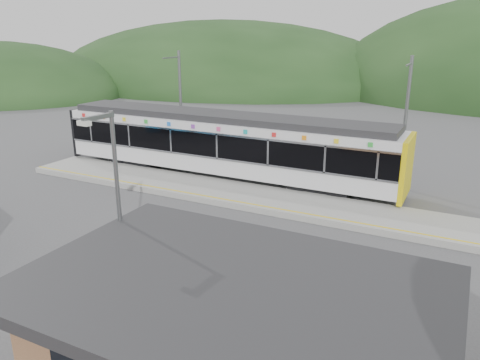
% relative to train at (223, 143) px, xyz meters
% --- Properties ---
extents(ground, '(120.00, 120.00, 0.00)m').
position_rel_train_xyz_m(ground, '(2.48, -6.00, -2.06)').
color(ground, '#4C4C4F').
rests_on(ground, ground).
extents(hills, '(146.00, 149.00, 26.00)m').
position_rel_train_xyz_m(hills, '(8.66, -0.71, -2.06)').
color(hills, '#1E3D19').
rests_on(hills, ground).
extents(platform, '(26.00, 3.20, 0.30)m').
position_rel_train_xyz_m(platform, '(2.48, -2.70, -1.91)').
color(platform, '#9E9E99').
rests_on(platform, ground).
extents(yellow_line, '(26.00, 0.10, 0.01)m').
position_rel_train_xyz_m(yellow_line, '(2.48, -4.00, -1.76)').
color(yellow_line, yellow).
rests_on(yellow_line, platform).
extents(train, '(20.44, 3.01, 3.74)m').
position_rel_train_xyz_m(train, '(0.00, 0.00, 0.00)').
color(train, black).
rests_on(train, ground).
extents(catenary_mast_west, '(0.18, 1.80, 7.00)m').
position_rel_train_xyz_m(catenary_mast_west, '(-4.52, 2.56, 1.58)').
color(catenary_mast_west, slate).
rests_on(catenary_mast_west, ground).
extents(catenary_mast_east, '(0.18, 1.80, 7.00)m').
position_rel_train_xyz_m(catenary_mast_east, '(9.48, 2.56, 1.58)').
color(catenary_mast_east, slate).
rests_on(catenary_mast_east, ground).
extents(station_shelter, '(9.20, 6.20, 3.00)m').
position_rel_train_xyz_m(station_shelter, '(8.47, -15.00, -0.51)').
color(station_shelter, brown).
rests_on(station_shelter, ground).
extents(lamp_post, '(0.36, 1.08, 6.13)m').
position_rel_train_xyz_m(lamp_post, '(4.04, -13.50, 1.59)').
color(lamp_post, slate).
rests_on(lamp_post, ground).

